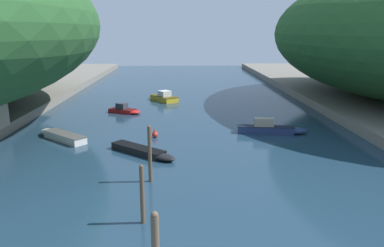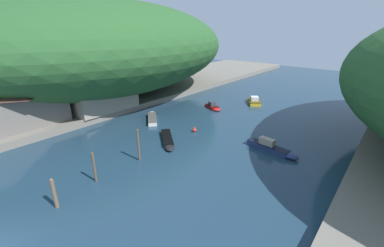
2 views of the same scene
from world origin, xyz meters
TOP-DOWN VIEW (x-y plane):
  - water_surface at (0.00, 30.00)m, footprint 130.00×130.00m
  - boat_cabin_cruiser at (-2.67, 42.92)m, footprint 4.51×5.31m
  - boat_mid_channel at (8.31, 25.64)m, footprint 6.51×1.99m
  - boat_small_dinghy at (-6.62, 35.14)m, footprint 4.12×3.02m
  - boat_far_right_bank at (-10.85, 24.45)m, footprint 5.34×4.90m
  - boat_far_upstream at (-2.97, 19.82)m, footprint 5.52×4.91m
  - mooring_post_nearest at (-1.26, 5.25)m, footprint 0.32×0.32m
  - mooring_post_second at (-2.15, 9.31)m, footprint 0.22×0.22m
  - mooring_post_middle at (-2.16, 14.58)m, footprint 0.24×0.24m
  - channel_buoy_near at (-2.52, 24.65)m, footprint 0.54×0.54m

SIDE VIEW (x-z plane):
  - water_surface at x=0.00m, z-range 0.00..0.00m
  - boat_far_upstream at x=-2.97m, z-range 0.00..0.51m
  - channel_buoy_near at x=-2.52m, z-range -0.09..0.72m
  - boat_far_right_bank at x=-10.85m, z-range 0.00..0.64m
  - boat_small_dinghy at x=-6.62m, z-range -0.23..0.90m
  - boat_mid_channel at x=8.31m, z-range -0.27..1.17m
  - boat_cabin_cruiser at x=-2.67m, z-range -0.26..1.16m
  - mooring_post_nearest at x=-1.26m, z-range 0.01..2.70m
  - mooring_post_second at x=-2.15m, z-range 0.01..3.09m
  - mooring_post_middle at x=-2.16m, z-range 0.01..3.69m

